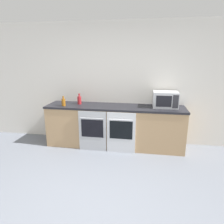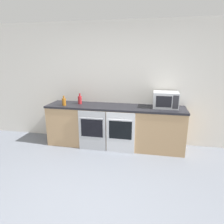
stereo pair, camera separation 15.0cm
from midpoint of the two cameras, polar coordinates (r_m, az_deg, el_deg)
name	(u,v)px [view 2 (the right image)]	position (r m, az deg, el deg)	size (l,w,h in m)	color
ground_plane	(82,218)	(2.72, -6.86, -27.84)	(16.00, 16.00, 0.00)	slate
wall_back	(118,84)	(4.40, 2.59, 8.04)	(10.00, 0.06, 2.60)	silver
counter_back	(115,126)	(4.27, 1.75, -4.02)	(2.88, 0.64, 0.88)	tan
oven_left	(92,131)	(4.07, -4.66, -5.36)	(0.56, 0.06, 0.83)	#A8AAAF
oven_right	(120,133)	(3.95, 3.50, -5.96)	(0.56, 0.06, 0.83)	silver
microwave	(166,100)	(4.14, 16.06, 3.35)	(0.49, 0.38, 0.32)	#B7BABF
bottle_amber	(64,102)	(4.29, -12.58, 2.90)	(0.08, 0.08, 0.21)	#8C5114
bottle_red	(80,100)	(4.37, -8.20, 3.48)	(0.08, 0.08, 0.23)	maroon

